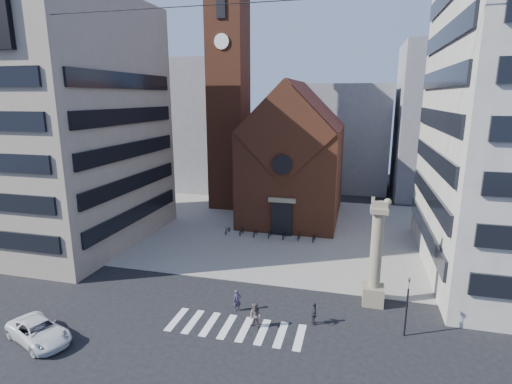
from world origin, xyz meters
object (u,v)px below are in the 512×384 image
lion_column (375,263)px  white_car (39,332)px  pedestrian_2 (314,314)px  pedestrian_0 (237,300)px  pedestrian_1 (255,316)px  scooter_0 (228,230)px  traffic_light (407,305)px

lion_column → white_car: size_ratio=1.68×
lion_column → pedestrian_2: bearing=-135.3°
white_car → pedestrian_0: 13.62m
white_car → pedestrian_1: (13.56, 5.14, 0.22)m
pedestrian_2 → scooter_0: pedestrian_2 is taller
lion_column → pedestrian_0: bearing=-159.7°
pedestrian_1 → scooter_0: size_ratio=1.09×
traffic_light → pedestrian_0: (-12.04, 0.28, -1.44)m
traffic_light → pedestrian_0: bearing=178.6°
pedestrian_0 → scooter_0: 17.64m
white_car → scooter_0: white_car is taller
lion_column → scooter_0: size_ratio=5.08×
pedestrian_0 → pedestrian_2: pedestrian_0 is taller
white_car → pedestrian_0: pedestrian_0 is taller
pedestrian_1 → lion_column: bearing=60.4°
lion_column → traffic_light: lion_column is taller
pedestrian_1 → pedestrian_2: pedestrian_1 is taller
pedestrian_2 → scooter_0: (-12.15, 16.90, -0.34)m
traffic_light → pedestrian_2: size_ratio=2.55×
pedestrian_0 → pedestrian_2: 5.89m
traffic_light → pedestrian_2: (-6.17, -0.13, -1.44)m
white_car → pedestrian_2: size_ratio=3.06×
traffic_light → pedestrian_0: 12.13m
white_car → pedestrian_2: (17.52, 6.66, 0.13)m
traffic_light → scooter_0: 24.90m
pedestrian_0 → lion_column: bearing=-16.5°
pedestrian_1 → scooter_0: bearing=139.6°
traffic_light → pedestrian_2: 6.34m
pedestrian_2 → pedestrian_1: bearing=87.9°
pedestrian_1 → pedestrian_2: size_ratio=1.11×
lion_column → pedestrian_1: 10.21m
pedestrian_2 → pedestrian_0: bearing=62.8°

